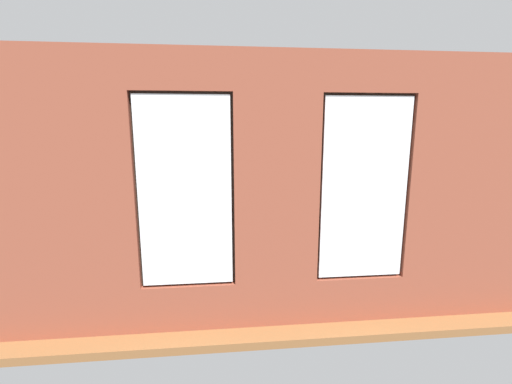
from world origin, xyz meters
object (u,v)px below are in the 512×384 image
Objects in this scene: coffee_table at (255,231)px; potted_plant_by_left_couch at (343,208)px; papasan_chair at (238,205)px; remote_gray at (277,225)px; potted_plant_foreground_right at (136,196)px; table_plant_small at (231,224)px; potted_plant_beside_window_right at (75,260)px; potted_plant_corner_far_left at (464,254)px; couch_by_window at (257,275)px; cup_ceramic at (245,224)px; tv_flatscreen at (102,203)px; potted_plant_corner_near_left at (352,187)px; potted_plant_between_couches at (352,255)px; potted_plant_mid_room_small at (295,218)px; media_console at (104,232)px; candle_jar at (262,226)px; couch_left at (387,229)px.

coffee_table is 2.47× the size of potted_plant_by_left_couch.
coffee_table is at bearing 96.52° from papasan_chair.
potted_plant_foreground_right is at bearing -139.21° from remote_gray.
table_plant_small reaches higher than coffee_table.
potted_plant_corner_far_left is at bearing 180.00° from potted_plant_beside_window_right.
papasan_chair is 4.57m from potted_plant_beside_window_right.
couch_by_window reaches higher than cup_ceramic.
potted_plant_foreground_right is at bearing -100.98° from tv_flatscreen.
couch_by_window is at bearing 100.09° from table_plant_small.
potted_plant_corner_near_left is 1.35× the size of potted_plant_between_couches.
potted_plant_beside_window_right is 5.88m from potted_plant_by_left_couch.
papasan_chair reaches higher than potted_plant_mid_room_small.
media_console reaches higher than coffee_table.
table_plant_small is 2.41m from potted_plant_between_couches.
potted_plant_corner_far_left is (-1.60, 0.15, 0.00)m from potted_plant_between_couches.
potted_plant_corner_far_left is at bearing 89.99° from potted_plant_corner_near_left.
tv_flatscreen is (3.17, -0.83, 0.34)m from candle_jar.
tv_flatscreen reaches higher than remote_gray.
potted_plant_corner_near_left is at bearing -173.70° from papasan_chair.
potted_plant_corner_far_left reaches higher than potted_plant_by_left_couch.
coffee_table is at bearing -89.65° from remote_gray.
tv_flatscreen is (3.48, -0.60, 0.40)m from remote_gray.
potted_plant_by_left_couch is at bearing -163.19° from couch_left.
potted_plant_corner_near_left is at bearing -164.79° from media_console.
media_console is (2.57, -0.83, -0.34)m from table_plant_small.
candle_jar is 2.65m from potted_plant_by_left_couch.
potted_plant_corner_far_left is at bearing 33.51° from remote_gray.
candle_jar is (-0.32, 0.19, 0.01)m from cup_ceramic.
couch_left is 5.58m from potted_plant_beside_window_right.
remote_gray reaches higher than coffee_table.
media_console is at bearing 24.07° from papasan_chair.
potted_plant_between_couches is (-1.45, 3.79, 0.11)m from papasan_chair.
potted_plant_beside_window_right is (2.29, 3.94, 0.25)m from papasan_chair.
couch_left is at bearing 105.90° from potted_plant_by_left_couch.
coffee_table is 1.41× the size of media_console.
potted_plant_beside_window_right is (2.96, 2.08, 0.24)m from remote_gray.
potted_plant_corner_near_left is (-2.82, -2.32, 0.39)m from coffee_table.
potted_plant_between_couches is (-3.74, -0.15, -0.14)m from potted_plant_beside_window_right.
media_console is at bearing -13.32° from coffee_table.
couch_left is 2.36m from potted_plant_between_couches.
coffee_table is 1.79× the size of potted_plant_between_couches.
remote_gray is 0.15× the size of papasan_chair.
media_console is 6.11m from potted_plant_corner_near_left.
couch_by_window is 1.67× the size of papasan_chair.
table_plant_small is at bearing 133.78° from potted_plant_foreground_right.
remote_gray is at bearing -166.00° from table_plant_small.
media_console is 4.01m from potted_plant_mid_room_small.
potted_plant_mid_room_small is (-1.16, -0.72, -0.10)m from cup_ceramic.
potted_plant_by_left_couch is (-2.44, -3.30, 0.12)m from couch_by_window.
tv_flatscreen reaches higher than coffee_table.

